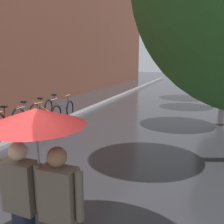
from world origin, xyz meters
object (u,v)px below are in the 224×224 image
at_px(parked_bicycle_4, 29,117).
at_px(parked_bicycle_6, 59,107).
at_px(couple_under_umbrella, 39,172).
at_px(parked_bicycle_3, 11,123).
at_px(parked_bicycle_5, 45,112).

bearing_deg(parked_bicycle_4, parked_bicycle_6, 88.97).
bearing_deg(couple_under_umbrella, parked_bicycle_6, 122.16).
distance_m(parked_bicycle_6, couple_under_umbrella, 8.34).
height_order(parked_bicycle_4, couple_under_umbrella, couple_under_umbrella).
distance_m(parked_bicycle_3, parked_bicycle_6, 2.82).
bearing_deg(parked_bicycle_4, parked_bicycle_3, -90.41).
bearing_deg(couple_under_umbrella, parked_bicycle_5, 126.18).
relative_size(parked_bicycle_4, parked_bicycle_5, 1.01).
xyz_separation_m(parked_bicycle_6, couple_under_umbrella, (4.41, -7.01, 0.96)).
xyz_separation_m(parked_bicycle_4, parked_bicycle_5, (0.07, 0.87, 0.00)).
distance_m(parked_bicycle_4, parked_bicycle_6, 1.89).
height_order(parked_bicycle_6, couple_under_umbrella, couple_under_umbrella).
bearing_deg(parked_bicycle_6, parked_bicycle_4, -91.03).
xyz_separation_m(parked_bicycle_5, parked_bicycle_6, (-0.03, 1.03, 0.00)).
height_order(parked_bicycle_4, parked_bicycle_6, same).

